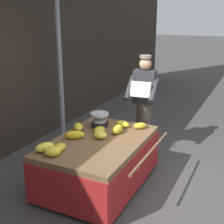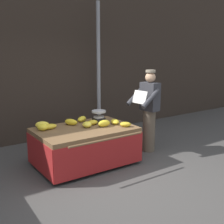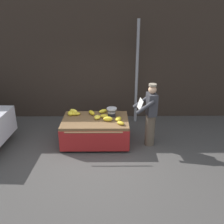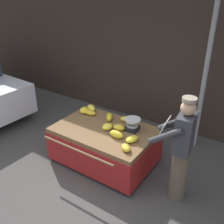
% 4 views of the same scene
% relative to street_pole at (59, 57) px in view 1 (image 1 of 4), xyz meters
% --- Properties ---
extents(ground_plane, '(60.00, 60.00, 0.00)m').
position_rel_street_pole_xyz_m(ground_plane, '(-1.09, -2.56, -1.61)').
color(ground_plane, '#423F3D').
extents(street_pole, '(0.09, 0.09, 3.22)m').
position_rel_street_pole_xyz_m(street_pole, '(0.00, 0.00, 0.00)').
color(street_pole, gray).
rests_on(street_pole, ground).
extents(banana_cart, '(1.79, 1.39, 0.70)m').
position_rel_street_pole_xyz_m(banana_cart, '(-1.23, -1.48, -1.09)').
color(banana_cart, brown).
rests_on(banana_cart, ground).
extents(weighing_scale, '(0.28, 0.28, 0.23)m').
position_rel_street_pole_xyz_m(weighing_scale, '(-0.79, -1.26, -0.79)').
color(weighing_scale, black).
rests_on(weighing_scale, banana_cart).
extents(banana_bunch_0, '(0.23, 0.26, 0.12)m').
position_rel_street_pole_xyz_m(banana_bunch_0, '(-1.94, -1.20, -0.85)').
color(banana_bunch_0, yellow).
rests_on(banana_bunch_0, banana_cart).
extents(banana_bunch_1, '(0.28, 0.24, 0.12)m').
position_rel_street_pole_xyz_m(banana_bunch_1, '(-1.88, -1.04, -0.84)').
color(banana_bunch_1, yellow).
rests_on(banana_bunch_1, banana_cart).
extents(banana_bunch_2, '(0.29, 0.27, 0.10)m').
position_rel_street_pole_xyz_m(banana_bunch_2, '(-1.04, -1.02, -0.86)').
color(banana_bunch_2, yellow).
rests_on(banana_bunch_2, banana_cart).
extents(banana_bunch_3, '(0.24, 0.23, 0.09)m').
position_rel_street_pole_xyz_m(banana_bunch_3, '(-0.57, -1.84, -0.86)').
color(banana_bunch_3, gold).
rests_on(banana_bunch_3, banana_cart).
extents(banana_bunch_4, '(0.25, 0.13, 0.13)m').
position_rel_street_pole_xyz_m(banana_bunch_4, '(-0.89, -1.61, -0.84)').
color(banana_bunch_4, yellow).
rests_on(banana_bunch_4, banana_cart).
extents(banana_bunch_5, '(0.28, 0.16, 0.10)m').
position_rel_street_pole_xyz_m(banana_bunch_5, '(-1.80, -1.19, -0.86)').
color(banana_bunch_5, gold).
rests_on(banana_bunch_5, banana_cart).
extents(banana_bunch_6, '(0.23, 0.18, 0.09)m').
position_rel_street_pole_xyz_m(banana_bunch_6, '(-1.00, -1.37, -0.86)').
color(banana_bunch_6, gold).
rests_on(banana_bunch_6, banana_cart).
extents(banana_bunch_7, '(0.19, 0.22, 0.11)m').
position_rel_street_pole_xyz_m(banana_bunch_7, '(-1.18, -1.47, -0.85)').
color(banana_bunch_7, yellow).
rests_on(banana_bunch_7, banana_cart).
extents(banana_bunch_8, '(0.22, 0.28, 0.10)m').
position_rel_street_pole_xyz_m(banana_bunch_8, '(-0.61, -1.57, -0.86)').
color(banana_bunch_8, yellow).
rests_on(banana_bunch_8, banana_cart).
extents(banana_bunch_9, '(0.24, 0.29, 0.12)m').
position_rel_street_pole_xyz_m(banana_bunch_9, '(-1.35, -1.16, -0.85)').
color(banana_bunch_9, gold).
rests_on(banana_bunch_9, banana_cart).
extents(vendor_person, '(0.61, 0.56, 1.71)m').
position_rel_street_pole_xyz_m(vendor_person, '(0.22, -1.61, -0.73)').
color(vendor_person, brown).
rests_on(vendor_person, ground).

